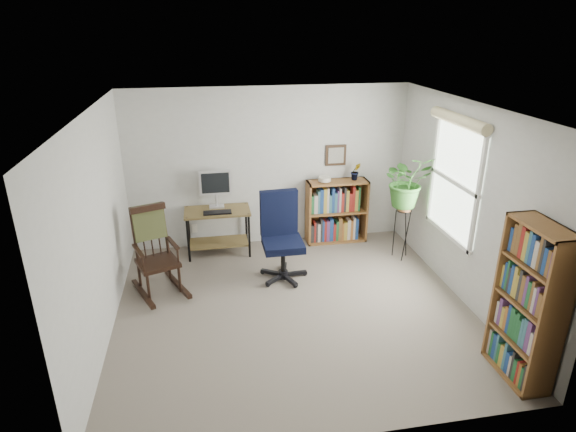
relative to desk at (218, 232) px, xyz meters
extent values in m
cube|color=gray|center=(0.82, -1.70, -0.34)|extent=(4.20, 4.00, 0.00)
cube|color=silver|center=(0.82, -1.70, 2.06)|extent=(4.20, 4.00, 0.00)
cube|color=silver|center=(0.82, 0.30, 0.86)|extent=(4.20, 0.00, 2.40)
cube|color=silver|center=(0.82, -3.70, 0.86)|extent=(4.20, 0.00, 2.40)
cube|color=silver|center=(-1.28, -1.70, 0.86)|extent=(0.00, 4.00, 2.40)
cube|color=silver|center=(2.92, -1.70, 0.86)|extent=(0.00, 4.00, 2.40)
cube|color=black|center=(0.00, -0.12, 0.35)|extent=(0.40, 0.15, 0.02)
imported|color=#326F27|center=(2.62, -0.63, 1.20)|extent=(1.69, 1.88, 1.46)
imported|color=#326F27|center=(2.12, 0.13, 0.70)|extent=(0.13, 0.24, 0.11)
camera|label=1|loc=(-0.13, -6.60, 2.88)|focal=30.00mm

